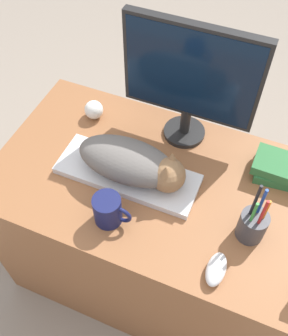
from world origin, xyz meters
TOP-DOWN VIEW (x-y plane):
  - ground_plane at (0.00, 0.00)m, footprint 12.00×12.00m
  - desk at (0.00, 0.32)m, footprint 1.13×0.64m
  - keyboard at (-0.11, 0.29)m, footprint 0.47×0.17m
  - cat at (-0.08, 0.29)m, footprint 0.36×0.16m
  - monitor at (0.00, 0.55)m, footprint 0.44×0.15m
  - computer_mouse at (0.25, 0.09)m, footprint 0.05×0.11m
  - coffee_mug at (-0.09, 0.13)m, footprint 0.12×0.09m
  - pen_cup at (0.31, 0.24)m, footprint 0.08×0.08m
  - baseball at (-0.34, 0.50)m, footprint 0.07×0.07m
  - book_stack at (0.36, 0.50)m, footprint 0.21×0.15m

SIDE VIEW (x-z plane):
  - ground_plane at x=0.00m, z-range 0.00..0.00m
  - desk at x=0.00m, z-range 0.00..0.71m
  - keyboard at x=-0.11m, z-range 0.71..0.73m
  - computer_mouse at x=0.25m, z-range 0.71..0.75m
  - book_stack at x=0.36m, z-range 0.71..0.78m
  - baseball at x=-0.34m, z-range 0.71..0.78m
  - coffee_mug at x=-0.09m, z-range 0.71..0.81m
  - pen_cup at x=0.31m, z-range 0.65..0.88m
  - cat at x=-0.08m, z-range 0.73..0.86m
  - monitor at x=0.00m, z-range 0.75..1.19m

